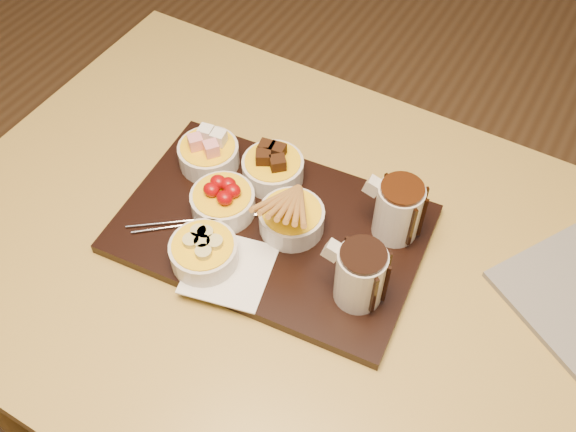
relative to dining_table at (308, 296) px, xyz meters
The scene contains 11 objects.
dining_table is the anchor object (origin of this frame).
serving_board 0.13m from the dining_table, 166.85° to the left, with size 0.46×0.30×0.02m, color black.
napkin 0.17m from the dining_table, 137.17° to the right, with size 0.12×0.12×0.00m, color white.
bowl_marshmallows 0.28m from the dining_table, 161.32° to the left, with size 0.10×0.10×0.04m, color beige.
bowl_cake 0.21m from the dining_table, 140.53° to the left, with size 0.10×0.10×0.04m, color beige.
bowl_strawberries 0.21m from the dining_table, behind, with size 0.10×0.10×0.04m, color beige.
bowl_biscotti 0.15m from the dining_table, 148.02° to the left, with size 0.10×0.10×0.04m, color beige.
bowl_bananas 0.21m from the dining_table, 146.19° to the right, with size 0.10×0.10×0.04m, color beige.
pitcher_dark_chocolate 0.19m from the dining_table, 16.15° to the right, with size 0.07×0.07×0.09m, color silver.
pitcher_milk_chocolate 0.21m from the dining_table, 49.39° to the left, with size 0.07×0.07×0.09m, color silver.
fondue_skewers 0.21m from the dining_table, behind, with size 0.26×0.03×0.01m, color silver, non-canonical shape.
Camera 1 is at (0.24, -0.49, 1.55)m, focal length 40.00 mm.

